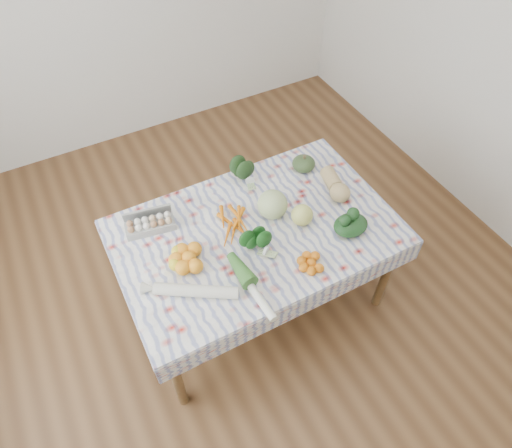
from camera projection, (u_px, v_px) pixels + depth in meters
name	position (u px, v px, depth m)	size (l,w,h in m)	color
ground	(256.00, 297.00, 3.30)	(4.50, 4.50, 0.00)	brown
dining_table	(256.00, 239.00, 2.78)	(1.60, 1.00, 0.75)	brown
tablecloth	(256.00, 231.00, 2.72)	(1.66, 1.06, 0.01)	white
egg_carton	(150.00, 225.00, 2.69)	(0.29, 0.12, 0.08)	#979793
carrot_bunch	(231.00, 225.00, 2.72)	(0.24, 0.22, 0.04)	orange
kale_bunch	(248.00, 172.00, 2.94)	(0.16, 0.14, 0.14)	#1D3817
kabocha_squash	(304.00, 164.00, 3.03)	(0.15, 0.15, 0.10)	#324824
cabbage	(272.00, 204.00, 2.73)	(0.18, 0.18, 0.18)	#ADC27C
butternut_squash	(335.00, 184.00, 2.88)	(0.13, 0.27, 0.13)	tan
orange_cluster	(189.00, 258.00, 2.53)	(0.27, 0.27, 0.09)	orange
broccoli	(259.00, 246.00, 2.57)	(0.14, 0.14, 0.10)	#154C15
mandarin_cluster	(311.00, 262.00, 2.53)	(0.19, 0.19, 0.06)	orange
grapefruit	(302.00, 215.00, 2.71)	(0.13, 0.13, 0.13)	#D0D363
spinach_bag	(351.00, 225.00, 2.68)	(0.21, 0.17, 0.09)	black
daikon	(196.00, 291.00, 2.40)	(0.07, 0.07, 0.47)	silver
leek	(252.00, 288.00, 2.43)	(0.05, 0.05, 0.44)	white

